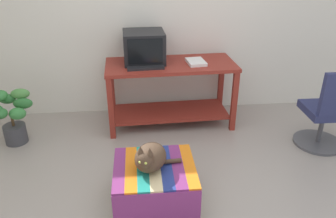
{
  "coord_description": "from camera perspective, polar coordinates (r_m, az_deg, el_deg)",
  "views": [
    {
      "loc": [
        -0.22,
        -1.99,
        1.95
      ],
      "look_at": [
        0.05,
        0.85,
        0.55
      ],
      "focal_mm": 35.46,
      "sensor_mm": 36.0,
      "label": 1
    }
  ],
  "objects": [
    {
      "name": "ground_plane",
      "position": [
        2.79,
        0.63,
        -18.11
      ],
      "size": [
        14.0,
        14.0,
        0.0
      ],
      "primitive_type": "plane",
      "color": "#9E9389"
    },
    {
      "name": "back_wall",
      "position": [
        4.1,
        -2.43,
        16.98
      ],
      "size": [
        8.0,
        0.1,
        2.6
      ],
      "primitive_type": "cube",
      "color": "silver",
      "rests_on": "ground_plane"
    },
    {
      "name": "desk",
      "position": [
        3.88,
        0.44,
        4.51
      ],
      "size": [
        1.49,
        0.69,
        0.76
      ],
      "rotation": [
        0.0,
        0.0,
        0.04
      ],
      "color": "maroon",
      "rests_on": "ground_plane"
    },
    {
      "name": "tv_monitor",
      "position": [
        3.82,
        -4.17,
        10.55
      ],
      "size": [
        0.47,
        0.46,
        0.35
      ],
      "rotation": [
        0.0,
        0.0,
        0.04
      ],
      "color": "black",
      "rests_on": "desk"
    },
    {
      "name": "keyboard",
      "position": [
        3.63,
        -3.89,
        7.16
      ],
      "size": [
        0.41,
        0.18,
        0.02
      ],
      "primitive_type": "cube",
      "rotation": [
        0.0,
        0.0,
        0.08
      ],
      "color": "black",
      "rests_on": "desk"
    },
    {
      "name": "book",
      "position": [
        3.8,
        4.82,
        8.07
      ],
      "size": [
        0.22,
        0.29,
        0.04
      ],
      "primitive_type": "cube",
      "rotation": [
        0.0,
        0.0,
        0.11
      ],
      "color": "white",
      "rests_on": "desk"
    },
    {
      "name": "ottoman_with_blanket",
      "position": [
        2.81,
        -2.27,
        -12.84
      ],
      "size": [
        0.66,
        0.62,
        0.36
      ],
      "color": "#7A664C",
      "rests_on": "ground_plane"
    },
    {
      "name": "cat",
      "position": [
        2.62,
        -3.09,
        -8.31
      ],
      "size": [
        0.42,
        0.38,
        0.27
      ],
      "rotation": [
        0.0,
        0.0,
        -0.37
      ],
      "color": "#473323",
      "rests_on": "ottoman_with_blanket"
    },
    {
      "name": "potted_plant",
      "position": [
        3.92,
        -25.14,
        -1.26
      ],
      "size": [
        0.4,
        0.33,
        0.6
      ],
      "color": "#3D3D42",
      "rests_on": "ground_plane"
    },
    {
      "name": "office_chair",
      "position": [
        3.81,
        25.71,
        -0.86
      ],
      "size": [
        0.52,
        0.52,
        0.89
      ],
      "rotation": [
        0.0,
        0.0,
        3.13
      ],
      "color": "#4C4C51",
      "rests_on": "ground_plane"
    }
  ]
}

